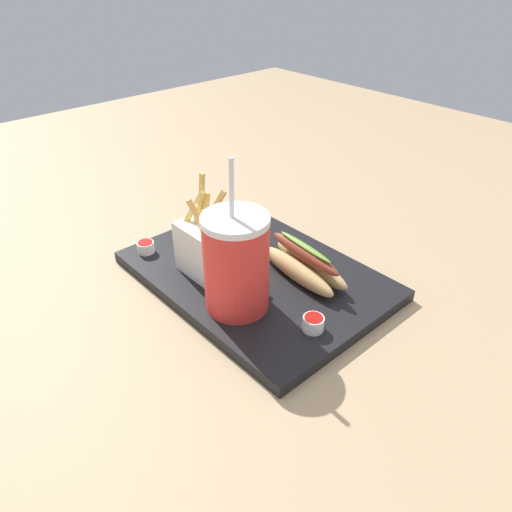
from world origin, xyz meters
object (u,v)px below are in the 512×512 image
soda_cup (236,263)px  ketchup_cup_2 (146,247)px  fries_basket (208,247)px  ketchup_cup_1 (313,323)px  hot_dog_1 (304,264)px

soda_cup → ketchup_cup_2: (0.23, 0.02, -0.07)m
fries_basket → ketchup_cup_2: 0.14m
fries_basket → ketchup_cup_1: 0.23m
hot_dog_1 → soda_cup: bearing=83.7°
fries_basket → soda_cup: bearing=166.2°
ketchup_cup_1 → ketchup_cup_2: (0.35, 0.07, -0.00)m
hot_dog_1 → ketchup_cup_2: hot_dog_1 is taller
soda_cup → hot_dog_1: bearing=-96.3°
soda_cup → fries_basket: 0.11m
hot_dog_1 → ketchup_cup_1: 0.14m
ketchup_cup_1 → soda_cup: bearing=21.2°
ketchup_cup_1 → fries_basket: bearing=5.0°
soda_cup → fries_basket: size_ratio=1.41×
soda_cup → ketchup_cup_2: bearing=6.0°
fries_basket → ketchup_cup_1: fries_basket is taller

